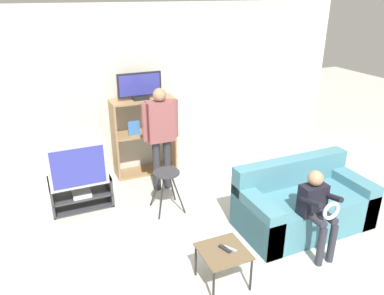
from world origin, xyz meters
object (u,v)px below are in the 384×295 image
Objects in this scene: television_flat at (140,87)px; snack_table at (223,254)px; folding_stool at (167,179)px; remote_control_white at (230,249)px; tv_stand at (81,192)px; television_main at (75,158)px; person_standing_adult at (161,130)px; person_seated_child at (317,207)px; media_shelf at (144,136)px; couch at (302,204)px; remote_control_black at (225,249)px.

television_flat reaches higher than snack_table.
remote_control_white is at bearing -86.03° from folding_stool.
television_main is at bearing 142.60° from tv_stand.
remote_control_white is at bearing -90.90° from person_standing_adult.
remote_control_white is 1.11m from person_seated_child.
media_shelf is 0.76× the size of couch.
remote_control_white is (0.05, -0.03, 0.00)m from remote_control_black.
folding_stool is 1.92m from person_seated_child.
remote_control_black is (1.12, -2.10, -0.31)m from television_main.
folding_stool is 0.37× the size of person_standing_adult.
television_main reaches higher than couch.
couch is at bearing 0.24° from remote_control_black.
person_standing_adult reaches higher than remote_control_black.
media_shelf is 2.64m from couch.
remote_control_black is 1.16m from person_seated_child.
remote_control_white is 0.09× the size of couch.
person_seated_child is (1.10, 0.05, 0.19)m from remote_control_white.
remote_control_black is at bearing -89.65° from television_flat.
person_standing_adult reaches higher than tv_stand.
media_shelf is 1.24m from folding_stool.
couch is 0.62m from person_seated_child.
snack_table is 1.19m from person_seated_child.
television_main is 2.99m from couch.
remote_control_black is at bearing -61.89° from television_main.
television_main is 1.60× the size of snack_table.
tv_stand is 1.76m from television_flat.
tv_stand is 0.51m from television_main.
snack_table is (0.04, -1.52, -0.12)m from folding_stool.
tv_stand is 2.36m from snack_table.
television_main is 1.22m from person_standing_adult.
media_shelf is at bearing 121.35° from couch.
couch is (1.32, 0.53, -0.12)m from remote_control_white.
person_standing_adult reaches higher than snack_table.
media_shelf is 0.80× the size of person_standing_adult.
person_seated_child is at bearing -67.39° from media_shelf.
media_shelf is 1.25× the size of person_seated_child.
television_flat reaches higher than television_main.
person_seated_child reaches higher than remote_control_white.
folding_stool reaches higher than remote_control_black.
television_main is at bearing 117.58° from snack_table.
remote_control_white is (0.07, -0.02, 0.06)m from snack_table.
television_main is 1.24m from folding_stool.
television_main is at bearing 87.06° from remote_control_white.
television_flat is 0.44× the size of person_standing_adult.
person_seated_child is (-0.23, -0.48, 0.30)m from couch.
snack_table is 0.47× the size of person_seated_child.
folding_stool reaches higher than snack_table.
snack_table is 0.09m from remote_control_white.
snack_table is (-0.00, -2.74, -1.07)m from television_flat.
tv_stand is 1.19× the size of television_flat.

